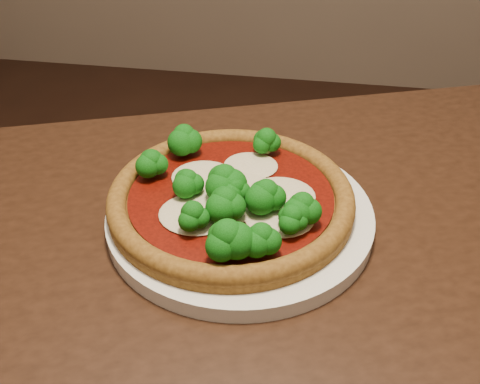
# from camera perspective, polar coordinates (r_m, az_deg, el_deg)

# --- Properties ---
(dining_table) EXTENTS (1.26, 1.04, 0.75)m
(dining_table) POSITION_cam_1_polar(r_m,az_deg,el_deg) (0.62, 1.03, -15.97)
(dining_table) COLOR black
(dining_table) RESTS_ON floor
(plate) EXTENTS (0.29, 0.29, 0.02)m
(plate) POSITION_cam_1_polar(r_m,az_deg,el_deg) (0.59, 0.00, -2.42)
(plate) COLOR white
(plate) RESTS_ON dining_table
(pizza) EXTENTS (0.27, 0.27, 0.06)m
(pizza) POSITION_cam_1_polar(r_m,az_deg,el_deg) (0.58, -0.90, -0.36)
(pizza) COLOR brown
(pizza) RESTS_ON plate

